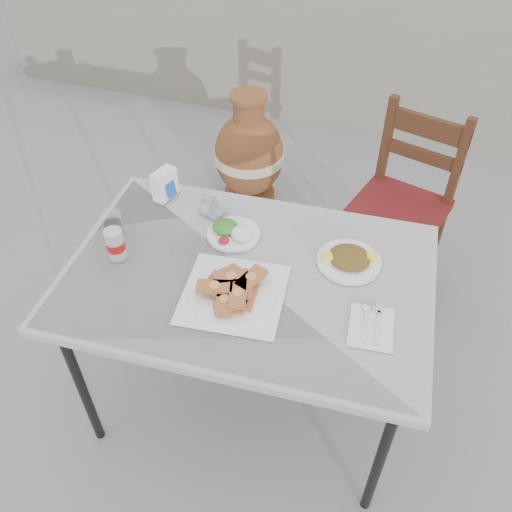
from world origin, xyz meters
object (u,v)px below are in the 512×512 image
(cafe_table, at_px, (248,283))
(napkin_holder, at_px, (165,184))
(pide_plate, at_px, (233,288))
(terracotta_urn, at_px, (249,156))
(salad_chopped_plate, at_px, (349,259))
(condiment_caddy, at_px, (212,208))
(soda_can, at_px, (115,244))
(chair, at_px, (401,204))
(salad_rice_plate, at_px, (233,232))
(cola_glass, at_px, (113,226))

(cafe_table, relative_size, napkin_holder, 10.74)
(pide_plate, distance_m, terracotta_urn, 1.55)
(salad_chopped_plate, bearing_deg, condiment_caddy, 169.16)
(soda_can, xyz_separation_m, chair, (0.91, 1.00, -0.34))
(soda_can, xyz_separation_m, napkin_holder, (0.01, 0.37, 0.00))
(salad_rice_plate, height_order, napkin_holder, napkin_holder)
(salad_rice_plate, xyz_separation_m, soda_can, (-0.34, -0.23, 0.04))
(pide_plate, relative_size, chair, 0.39)
(salad_chopped_plate, height_order, terracotta_urn, salad_chopped_plate)
(soda_can, xyz_separation_m, condiment_caddy, (0.22, 0.33, -0.04))
(cafe_table, distance_m, pide_plate, 0.14)
(condiment_caddy, xyz_separation_m, chair, (0.69, 0.66, -0.30))
(chair, bearing_deg, pide_plate, -98.37)
(cola_glass, xyz_separation_m, chair, (0.98, 0.90, -0.32))
(condiment_caddy, bearing_deg, cafe_table, -48.06)
(pide_plate, xyz_separation_m, chair, (0.46, 1.04, -0.31))
(condiment_caddy, distance_m, terracotta_urn, 1.16)
(cola_glass, relative_size, condiment_caddy, 0.91)
(pide_plate, height_order, soda_can, soda_can)
(cafe_table, height_order, napkin_holder, napkin_holder)
(cafe_table, relative_size, chair, 1.40)
(soda_can, height_order, condiment_caddy, soda_can)
(soda_can, bearing_deg, cafe_table, 8.61)
(cola_glass, bearing_deg, cafe_table, -3.20)
(pide_plate, height_order, salad_chopped_plate, pide_plate)
(soda_can, bearing_deg, chair, 47.70)
(terracotta_urn, bearing_deg, soda_can, -90.31)
(pide_plate, bearing_deg, soda_can, 174.81)
(salad_chopped_plate, distance_m, condiment_caddy, 0.56)
(soda_can, bearing_deg, cola_glass, 124.08)
(cafe_table, bearing_deg, soda_can, -171.39)
(pide_plate, bearing_deg, cafe_table, 84.32)
(napkin_holder, relative_size, terracotta_urn, 0.17)
(salad_rice_plate, bearing_deg, condiment_caddy, 141.01)
(napkin_holder, distance_m, terracotta_urn, 1.12)
(condiment_caddy, height_order, chair, chair)
(pide_plate, height_order, terracotta_urn, pide_plate)
(cola_glass, distance_m, condiment_caddy, 0.37)
(salad_rice_plate, height_order, soda_can, soda_can)
(cola_glass, relative_size, terracotta_urn, 0.14)
(salad_rice_plate, height_order, salad_chopped_plate, salad_rice_plate)
(salad_chopped_plate, bearing_deg, soda_can, -163.70)
(salad_chopped_plate, bearing_deg, chair, 80.37)
(cola_glass, bearing_deg, terracotta_urn, 86.66)
(salad_chopped_plate, relative_size, napkin_holder, 1.85)
(cafe_table, relative_size, cola_glass, 13.15)
(salad_rice_plate, bearing_deg, terracotta_urn, 106.48)
(salad_rice_plate, relative_size, salad_chopped_plate, 0.87)
(cola_glass, bearing_deg, napkin_holder, 73.77)
(chair, bearing_deg, salad_rice_plate, -110.96)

